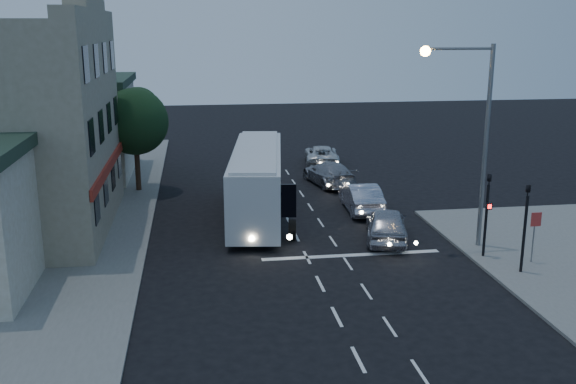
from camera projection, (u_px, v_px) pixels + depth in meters
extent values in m
plane|color=black|center=(315.00, 274.00, 26.18)|extent=(120.00, 120.00, 0.00)
cube|color=slate|center=(30.00, 228.00, 32.00)|extent=(12.00, 50.00, 0.12)
cube|color=silver|center=(358.00, 359.00, 19.47)|extent=(0.12, 1.60, 0.01)
cube|color=silver|center=(337.00, 317.00, 22.35)|extent=(0.12, 1.60, 0.01)
cube|color=silver|center=(320.00, 284.00, 25.22)|extent=(0.12, 1.60, 0.01)
cube|color=silver|center=(307.00, 257.00, 28.09)|extent=(0.12, 1.60, 0.01)
cube|color=silver|center=(296.00, 236.00, 30.97)|extent=(0.12, 1.60, 0.01)
cube|color=silver|center=(287.00, 218.00, 33.84)|extent=(0.12, 1.60, 0.01)
cube|color=silver|center=(280.00, 203.00, 36.72)|extent=(0.12, 1.60, 0.01)
cube|color=silver|center=(273.00, 191.00, 39.59)|extent=(0.12, 1.60, 0.01)
cube|color=silver|center=(268.00, 179.00, 42.47)|extent=(0.12, 1.60, 0.01)
cube|color=silver|center=(420.00, 372.00, 18.74)|extent=(0.10, 1.50, 0.01)
cube|color=silver|center=(390.00, 327.00, 21.61)|extent=(0.10, 1.50, 0.01)
cube|color=silver|center=(366.00, 291.00, 24.49)|extent=(0.10, 1.50, 0.01)
cube|color=silver|center=(348.00, 264.00, 27.36)|extent=(0.10, 1.50, 0.01)
cube|color=silver|center=(333.00, 241.00, 30.24)|extent=(0.10, 1.50, 0.01)
cube|color=silver|center=(321.00, 223.00, 33.11)|extent=(0.10, 1.50, 0.01)
cube|color=silver|center=(310.00, 207.00, 35.98)|extent=(0.10, 1.50, 0.01)
cube|color=silver|center=(301.00, 194.00, 38.86)|extent=(0.10, 1.50, 0.01)
cube|color=silver|center=(294.00, 182.00, 41.73)|extent=(0.10, 1.50, 0.01)
cube|color=silver|center=(287.00, 172.00, 44.61)|extent=(0.10, 1.50, 0.01)
cube|color=silver|center=(351.00, 255.00, 28.38)|extent=(8.00, 0.35, 0.01)
cube|color=silver|center=(257.00, 181.00, 33.81)|extent=(4.03, 12.12, 3.17)
cube|color=silver|center=(257.00, 150.00, 33.40)|extent=(3.58, 11.67, 0.18)
cube|color=black|center=(270.00, 201.00, 28.04)|extent=(2.28, 0.42, 1.49)
cube|color=black|center=(279.00, 166.00, 34.30)|extent=(1.35, 9.83, 0.89)
cube|color=black|center=(233.00, 168.00, 33.95)|extent=(1.35, 9.83, 0.89)
cube|color=#A20922|center=(278.00, 184.00, 35.05)|extent=(0.75, 5.41, 1.39)
cube|color=#A20922|center=(232.00, 185.00, 34.69)|extent=(0.75, 5.41, 1.39)
cylinder|color=black|center=(240.00, 232.00, 30.01)|extent=(0.47, 1.03, 0.99)
cylinder|color=black|center=(292.00, 230.00, 30.35)|extent=(0.47, 1.03, 0.99)
cylinder|color=black|center=(231.00, 196.00, 36.37)|extent=(0.47, 1.03, 0.99)
cylinder|color=black|center=(275.00, 194.00, 36.72)|extent=(0.47, 1.03, 0.99)
cylinder|color=black|center=(230.00, 189.00, 37.98)|extent=(0.47, 1.03, 0.99)
cylinder|color=black|center=(271.00, 187.00, 38.33)|extent=(0.47, 1.03, 0.99)
cylinder|color=#FFF2CC|center=(252.00, 239.00, 28.27)|extent=(0.26, 0.08, 0.26)
cylinder|color=#FFF2CC|center=(289.00, 237.00, 28.51)|extent=(0.26, 0.08, 0.26)
imported|color=#9FA0AA|center=(387.00, 224.00, 30.20)|extent=(3.00, 4.96, 1.58)
imported|color=#A8A8B8|center=(361.00, 197.00, 35.02)|extent=(1.85, 4.81, 1.56)
imported|color=gray|center=(329.00, 173.00, 40.89)|extent=(2.99, 5.41, 1.49)
imported|color=silver|center=(322.00, 155.00, 46.95)|extent=(3.04, 5.34, 1.41)
cylinder|color=black|center=(486.00, 221.00, 27.58)|extent=(0.12, 0.12, 3.20)
imported|color=black|center=(490.00, 174.00, 27.07)|extent=(0.15, 0.18, 0.90)
cube|color=black|center=(489.00, 206.00, 27.24)|extent=(0.25, 0.12, 0.30)
cube|color=#FF0C0C|center=(490.00, 207.00, 27.17)|extent=(0.16, 0.02, 0.18)
cylinder|color=black|center=(524.00, 234.00, 25.77)|extent=(0.12, 0.12, 3.20)
imported|color=black|center=(529.00, 185.00, 25.26)|extent=(0.18, 0.15, 0.90)
cylinder|color=slate|center=(533.00, 239.00, 27.02)|extent=(0.06, 0.06, 2.00)
cube|color=#B42C29|center=(536.00, 219.00, 26.72)|extent=(0.45, 0.03, 0.60)
cylinder|color=slate|center=(485.00, 148.00, 28.26)|extent=(0.20, 0.20, 9.00)
cylinder|color=slate|center=(460.00, 49.00, 26.97)|extent=(3.00, 0.12, 0.12)
sphere|color=#FFBF59|center=(425.00, 51.00, 26.79)|extent=(0.44, 0.44, 0.44)
cube|color=gray|center=(86.00, 14.00, 29.92)|extent=(1.00, 12.00, 0.50)
cube|color=gray|center=(85.00, 3.00, 29.80)|extent=(1.00, 6.00, 0.50)
cube|color=#9F291C|center=(109.00, 166.00, 31.81)|extent=(0.15, 12.00, 0.50)
cube|color=black|center=(97.00, 206.00, 27.69)|extent=(0.06, 1.30, 1.50)
cube|color=black|center=(106.00, 189.00, 30.57)|extent=(0.06, 1.30, 1.50)
cube|color=black|center=(113.00, 175.00, 33.44)|extent=(0.06, 1.30, 1.50)
cube|color=black|center=(119.00, 163.00, 36.31)|extent=(0.06, 1.30, 1.50)
cube|color=black|center=(92.00, 137.00, 26.94)|extent=(0.06, 1.30, 1.50)
cube|color=black|center=(101.00, 126.00, 29.82)|extent=(0.06, 1.30, 1.50)
cube|color=black|center=(109.00, 118.00, 32.69)|extent=(0.06, 1.30, 1.50)
cube|color=black|center=(116.00, 110.00, 35.57)|extent=(0.06, 1.30, 1.50)
cube|color=black|center=(86.00, 64.00, 26.19)|extent=(0.06, 1.30, 1.50)
cube|color=black|center=(96.00, 61.00, 29.07)|extent=(0.06, 1.30, 1.50)
cube|color=black|center=(105.00, 58.00, 31.94)|extent=(0.06, 1.30, 1.50)
cube|color=black|center=(112.00, 55.00, 34.82)|extent=(0.06, 1.30, 1.50)
cube|color=tan|center=(61.00, 131.00, 42.66)|extent=(9.00, 9.00, 6.00)
cube|color=#23382A|center=(57.00, 81.00, 41.85)|extent=(9.40, 9.40, 0.50)
cylinder|color=black|center=(138.00, 167.00, 39.02)|extent=(0.32, 0.32, 2.80)
sphere|color=#153515|center=(135.00, 122.00, 38.32)|extent=(4.00, 4.00, 4.00)
sphere|color=#19331C|center=(138.00, 109.00, 38.75)|extent=(2.60, 2.60, 2.60)
sphere|color=#153515|center=(128.00, 116.00, 37.60)|extent=(2.40, 2.40, 2.40)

